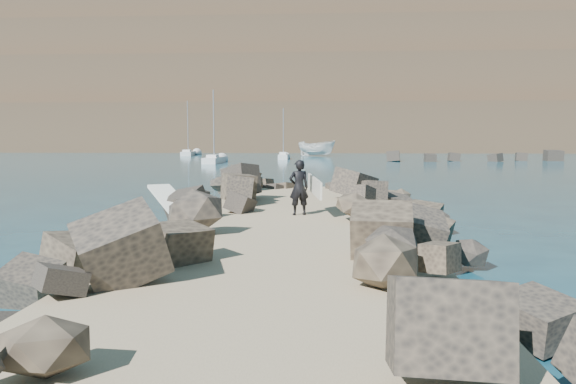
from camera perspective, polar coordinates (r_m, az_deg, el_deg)
name	(u,v)px	position (r m, az deg, el deg)	size (l,w,h in m)	color
ground	(290,245)	(14.78, 0.25, -5.43)	(800.00, 800.00, 0.00)	#0F384C
jetty	(285,249)	(12.76, -0.29, -5.80)	(6.00, 26.00, 0.60)	#8C7759
riprap_left	(165,235)	(13.71, -12.36, -4.29)	(2.60, 22.00, 1.00)	black
riprap_right	(411,238)	(13.34, 12.43, -4.56)	(2.60, 22.00, 1.00)	#262421
headland	(354,95)	(175.22, 6.77, 9.78)	(360.00, 140.00, 32.00)	#2D4919
surfboard_resting	(170,203)	(15.47, -11.89, -1.14)	(0.64, 2.56, 0.09)	white
boat_imported	(317,148)	(87.97, 2.93, 4.45)	(2.36, 6.27, 2.42)	silver
surfer_with_board	(301,187)	(16.03, 1.35, 0.48)	(1.00, 1.94, 1.58)	black
sailboat_a	(214,160)	(63.89, -7.53, 3.25)	(1.60, 6.90, 8.32)	silver
sailboat_f	(495,151)	(115.02, 20.26, 3.94)	(3.12, 5.25, 6.50)	silver
sailboat_e	(188,153)	(92.15, -10.11, 3.89)	(2.52, 7.56, 8.91)	silver
sailboat_b	(283,157)	(74.69, -0.47, 3.62)	(1.42, 5.61, 6.88)	silver
headland_buildings	(380,30)	(170.31, 9.37, 15.97)	(137.50, 30.50, 5.00)	white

